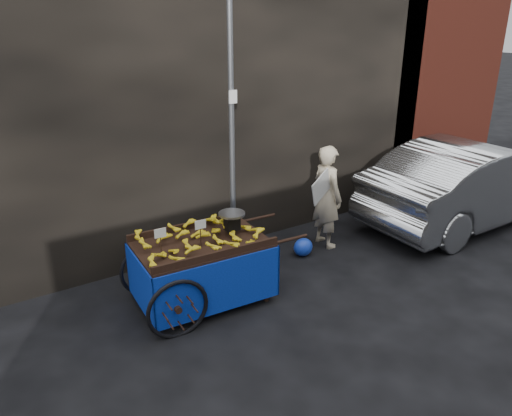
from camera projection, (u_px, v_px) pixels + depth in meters
ground at (265, 296)px, 6.55m from camera, size 80.00×80.00×0.00m
building_wall at (194, 78)px, 7.85m from camera, size 13.50×2.00×5.00m
street_pole at (232, 125)px, 6.97m from camera, size 0.12×0.10×4.00m
banana_cart at (198, 250)px, 6.16m from camera, size 2.28×1.19×1.21m
vendor at (327, 196)px, 7.71m from camera, size 0.79×0.63×1.62m
plastic_bag at (303, 247)px, 7.59m from camera, size 0.31×0.25×0.28m
parked_car at (473, 182)px, 8.67m from camera, size 4.38×1.53×1.44m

